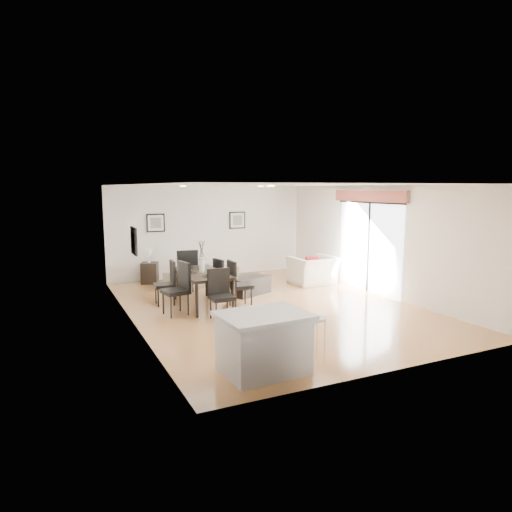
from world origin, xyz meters
name	(u,v)px	position (x,y,z in m)	size (l,w,h in m)	color
ground	(270,306)	(0.00, 0.00, 0.00)	(8.00, 8.00, 0.00)	#B4824A
wall_back	(209,231)	(0.00, 4.00, 1.35)	(6.00, 0.04, 2.70)	white
wall_front	(398,280)	(0.00, -4.00, 1.35)	(6.00, 0.04, 2.70)	white
wall_left	(131,255)	(-3.00, 0.00, 1.35)	(0.04, 8.00, 2.70)	white
wall_right	(378,240)	(3.00, 0.00, 1.35)	(0.04, 8.00, 2.70)	white
ceiling	(270,185)	(0.00, 0.00, 2.70)	(6.00, 8.00, 0.02)	white
sofa	(202,274)	(-0.61, 2.88, 0.30)	(2.04, 0.80, 0.59)	gray
armchair	(313,270)	(2.16, 1.63, 0.38)	(1.18, 1.03, 0.76)	beige
courtyard_plant_a	(490,279)	(5.90, -0.99, 0.30)	(0.53, 0.46, 0.59)	#334F21
courtyard_plant_b	(407,263)	(5.55, 1.61, 0.36)	(0.41, 0.41, 0.73)	#334F21
dining_table	(202,276)	(-1.34, 0.71, 0.69)	(0.93, 1.85, 0.77)	black
dining_chair_wnear	(179,285)	(-1.99, 0.26, 0.62)	(0.57, 0.57, 1.10)	black
dining_chair_wfar	(168,280)	(-2.00, 1.16, 0.56)	(0.48, 0.48, 1.00)	black
dining_chair_enear	(237,281)	(-0.70, 0.25, 0.59)	(0.49, 0.49, 1.06)	black
dining_chair_efar	(222,276)	(-0.69, 1.15, 0.54)	(0.51, 0.51, 0.97)	black
dining_chair_head	(220,291)	(-1.34, -0.44, 0.57)	(0.47, 0.47, 1.02)	black
dining_chair_foot	(187,270)	(-1.35, 1.84, 0.63)	(0.56, 0.56, 1.14)	black
vase	(202,259)	(-1.34, 0.71, 1.06)	(0.92, 1.41, 0.71)	white
coffee_table	(248,285)	(0.06, 1.33, 0.22)	(1.09, 0.65, 0.43)	black
side_table	(150,273)	(-1.88, 3.66, 0.29)	(0.44, 0.44, 0.58)	black
table_lamp	(149,254)	(-1.88, 3.66, 0.82)	(0.19, 0.19, 0.37)	white
cushion	(312,263)	(2.06, 1.52, 0.61)	(0.35, 0.11, 0.35)	maroon
kitchen_island	(264,343)	(-1.74, -3.23, 0.44)	(1.29, 1.02, 0.87)	#BEBEC0
bar_stool	(315,324)	(-0.88, -3.23, 0.61)	(0.32, 0.32, 0.71)	silver
framed_print_back_left	(156,223)	(-1.60, 3.97, 1.65)	(0.52, 0.04, 0.52)	black
framed_print_back_right	(237,220)	(0.90, 3.97, 1.65)	(0.52, 0.04, 0.52)	black
framed_print_left_wall	(134,241)	(-2.97, -0.20, 1.65)	(0.04, 0.52, 0.52)	black
sliding_door	(369,227)	(2.96, 0.30, 1.66)	(0.12, 2.70, 2.57)	white
courtyard	(442,246)	(6.16, 0.87, 0.92)	(6.00, 6.00, 2.00)	gray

